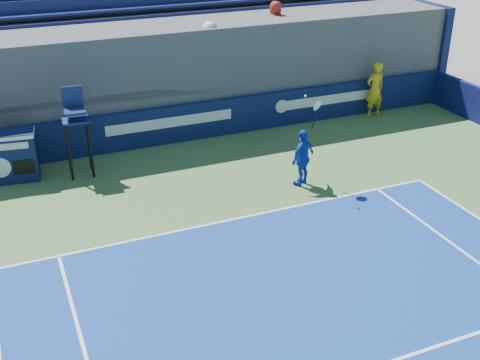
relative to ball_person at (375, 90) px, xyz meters
name	(u,v)px	position (x,y,z in m)	size (l,w,h in m)	color
ball_person	(375,90)	(0.00, 0.00, 0.00)	(0.70, 0.46, 1.91)	gold
back_hoarding	(170,125)	(-7.18, 0.43, -0.37)	(20.40, 0.21, 1.20)	#0C1744
match_clock	(12,155)	(-11.85, -0.42, -0.23)	(1.40, 0.89, 1.40)	#0E1749
umpire_chair	(76,123)	(-10.11, -0.79, 0.56)	(0.75, 0.75, 2.48)	black
tennis_player	(303,157)	(-4.77, -3.73, -0.17)	(1.02, 0.78, 2.57)	#153AAD
stadium_seating	(150,69)	(-7.18, 2.47, 0.87)	(21.00, 4.05, 4.40)	#4D4D52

